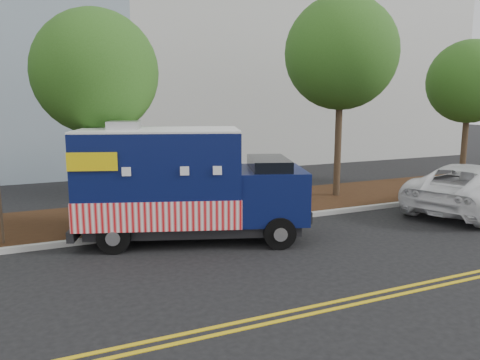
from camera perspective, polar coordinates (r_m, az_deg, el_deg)
name	(u,v)px	position (r m, az deg, el deg)	size (l,w,h in m)	color
ground	(157,251)	(12.40, -10.07, -8.51)	(120.00, 120.00, 0.00)	black
curb	(145,234)	(13.68, -11.55, -6.48)	(120.00, 0.18, 0.15)	#9E9E99
mulch_strip	(130,217)	(15.66, -13.27, -4.45)	(120.00, 4.00, 0.15)	black
centerline_near	(222,326)	(8.46, -2.21, -17.34)	(120.00, 0.10, 0.01)	gold
centerline_far	(228,332)	(8.26, -1.53, -18.06)	(120.00, 0.10, 0.01)	gold
tree_b	(96,73)	(14.54, -17.19, 12.38)	(3.62, 3.62, 6.45)	#38281C
tree_c	(341,53)	(18.47, 12.23, 14.85)	(4.22, 4.22, 7.68)	#38281C
tree_d	(469,82)	(23.39, 26.17, 10.68)	(3.64, 3.64, 6.45)	#38281C
sign_post	(0,204)	(13.57, -27.19, -2.62)	(0.06, 0.06, 2.40)	#473828
food_truck	(181,187)	(12.91, -7.25, -0.86)	(6.63, 4.18, 3.30)	black
white_car	(472,188)	(18.16, 26.41, -0.84)	(2.75, 5.97, 1.66)	white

